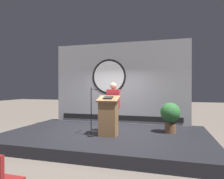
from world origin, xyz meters
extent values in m
plane|color=#6B6056|center=(0.00, 0.00, 0.00)|extent=(40.00, 40.00, 0.00)
cube|color=black|center=(0.00, 0.00, 0.15)|extent=(6.40, 4.00, 0.30)
cube|color=#9E9EA3|center=(0.00, 1.85, 1.93)|extent=(5.52, 0.10, 3.27)
cylinder|color=black|center=(-0.42, 1.80, 2.20)|extent=(1.44, 0.02, 1.44)
cylinder|color=white|center=(-0.42, 1.79, 2.20)|extent=(1.28, 0.02, 1.28)
cube|color=black|center=(0.00, 1.79, 0.52)|extent=(4.97, 0.02, 0.20)
cube|color=olive|center=(0.21, -0.39, 0.84)|extent=(0.52, 0.40, 1.07)
cube|color=olive|center=(0.21, -0.39, 1.40)|extent=(0.64, 0.49, 0.19)
cube|color=black|center=(0.21, -0.41, 1.45)|extent=(0.28, 0.20, 0.08)
cylinder|color=black|center=(0.24, 0.09, 0.70)|extent=(0.26, 0.26, 0.79)
cube|color=red|center=(0.24, 0.09, 1.39)|extent=(0.40, 0.24, 0.59)
sphere|color=tan|center=(0.24, 0.09, 1.79)|extent=(0.22, 0.22, 0.22)
cylinder|color=black|center=(-0.28, -0.54, 0.31)|extent=(0.24, 0.24, 0.02)
cylinder|color=black|center=(-0.28, -0.54, 1.02)|extent=(0.03, 0.03, 1.44)
cylinder|color=black|center=(-0.28, -0.33, 1.69)|extent=(0.02, 0.42, 0.02)
sphere|color=#262626|center=(-0.28, -0.12, 1.69)|extent=(0.07, 0.07, 0.07)
cylinder|color=brown|center=(2.00, 0.55, 0.45)|extent=(0.36, 0.36, 0.30)
sphere|color=#2D6B33|center=(2.00, 0.55, 0.95)|extent=(0.62, 0.62, 0.62)
camera|label=1|loc=(1.94, -6.10, 1.73)|focal=32.14mm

